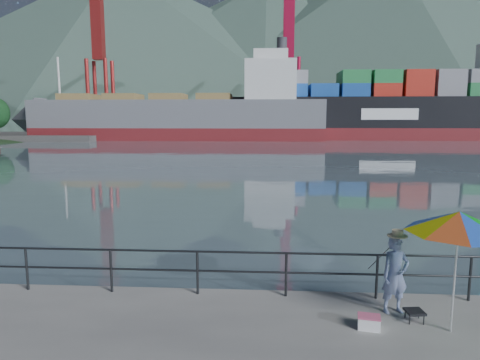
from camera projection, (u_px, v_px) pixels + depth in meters
The scene contains 13 objects.
harbor_water at pixel (264, 130), 136.38m from camera, with size 500.00×280.00×0.00m, color slate.
far_dock at pixel (307, 134), 99.25m from camera, with size 200.00×40.00×0.40m, color #514F4C.
guardrail at pixel (242, 273), 9.62m from camera, with size 22.00×0.06×1.03m.
mountains at pixel (346, 51), 205.63m from camera, with size 600.00×332.80×80.00m.
port_cranes at pixel (417, 57), 86.77m from camera, with size 116.00×28.00×38.40m.
container_stacks at pixel (412, 120), 98.31m from camera, with size 58.00×8.40×7.80m.
fisherman at pixel (395, 275), 8.73m from camera, with size 0.58×0.38×1.60m, color #2C4A95.
beach_umbrella at pixel (459, 222), 7.73m from camera, with size 2.23×2.23×2.31m.
folding_stool at pixel (414, 316), 8.42m from camera, with size 0.38×0.38×0.22m.
cooler_bag at pixel (369, 323), 8.13m from camera, with size 0.40×0.27×0.23m, color white.
fishing_rod at pixel (380, 293), 9.79m from camera, with size 0.02×0.02×2.30m, color black.
bulk_carrier at pixel (189, 116), 79.28m from camera, with size 53.30×9.22×14.50m.
container_ship at pixel (392, 107), 80.47m from camera, with size 56.46×9.41×18.10m.
Camera 1 is at (0.52, -7.49, 4.00)m, focal length 32.00 mm.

